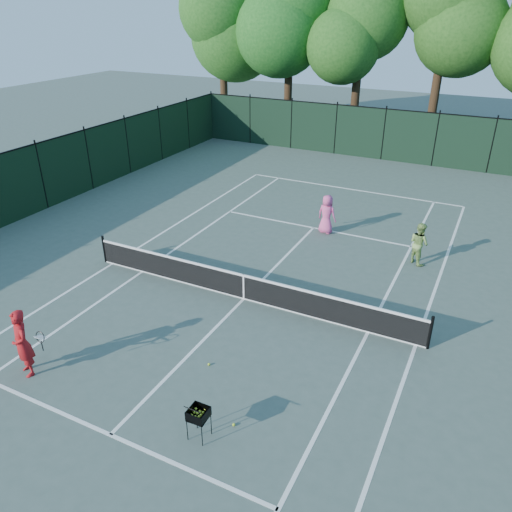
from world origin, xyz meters
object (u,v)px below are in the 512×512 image
at_px(coach, 22,343).
at_px(player_green, 419,243).
at_px(loose_ball_near_cart, 234,425).
at_px(loose_ball_midcourt, 209,364).
at_px(ball_hopper, 198,414).
at_px(player_pink, 327,214).

height_order(coach, player_green, coach).
bearing_deg(loose_ball_near_cart, loose_ball_midcourt, 135.90).
bearing_deg(ball_hopper, player_green, 72.41).
bearing_deg(coach, loose_ball_midcourt, 53.35).
bearing_deg(loose_ball_midcourt, player_pink, 90.64).
bearing_deg(coach, loose_ball_near_cart, 31.02).
bearing_deg(player_green, loose_ball_near_cart, 116.84).
bearing_deg(player_pink, loose_ball_near_cart, 108.94).
distance_m(player_green, ball_hopper, 11.00).
xyz_separation_m(coach, loose_ball_midcourt, (4.04, 2.34, -0.90)).
height_order(coach, loose_ball_near_cart, coach).
bearing_deg(player_green, loose_ball_midcourt, 104.92).
xyz_separation_m(ball_hopper, loose_ball_midcourt, (-1.10, 2.18, -0.64)).
relative_size(player_pink, player_green, 1.03).
xyz_separation_m(player_pink, loose_ball_midcourt, (0.11, -9.55, -0.78)).
relative_size(coach, player_green, 1.18).
relative_size(loose_ball_near_cart, loose_ball_midcourt, 1.00).
bearing_deg(player_green, coach, 93.16).
bearing_deg(ball_hopper, loose_ball_midcourt, 113.38).
relative_size(player_green, loose_ball_midcourt, 23.29).
height_order(player_pink, player_green, player_pink).
distance_m(coach, ball_hopper, 5.15).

